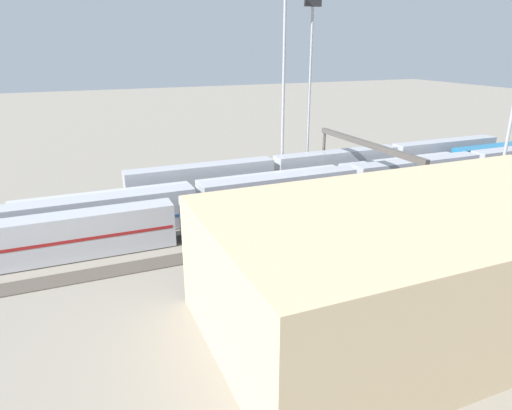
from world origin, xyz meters
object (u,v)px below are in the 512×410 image
object	(u,v)px
maintenance_shed	(436,258)
train_on_track_0	(337,165)
train_on_track_2	(281,193)
train_on_track_3	(270,207)
light_mast_2	(284,63)
light_mast_0	(310,70)
train_on_track_1	(263,187)
signal_gantry	(367,151)

from	to	relation	value
maintenance_shed	train_on_track_0	bearing A→B (deg)	-110.98
train_on_track_2	train_on_track_3	size ratio (longest dim) A/B	1.00
train_on_track_3	light_mast_2	world-z (taller)	light_mast_2
train_on_track_0	maintenance_shed	bearing A→B (deg)	69.02
train_on_track_2	train_on_track_0	world-z (taller)	same
light_mast_0	train_on_track_1	bearing A→B (deg)	34.78
train_on_track_0	maintenance_shed	size ratio (longest dim) A/B	1.83
train_on_track_3	signal_gantry	xyz separation A→B (m)	(-17.97, -5.00, 4.81)
train_on_track_2	train_on_track_1	world-z (taller)	train_on_track_2
train_on_track_2	signal_gantry	xyz separation A→B (m)	(-14.08, 0.00, 4.83)
train_on_track_0	train_on_track_1	xyz separation A→B (m)	(16.08, 5.00, -0.54)
train_on_track_0	train_on_track_2	bearing A→B (deg)	32.67
light_mast_0	maintenance_shed	bearing A→B (deg)	75.70
train_on_track_1	maintenance_shed	xyz separation A→B (m)	(-1.34, 33.45, 3.05)
train_on_track_1	train_on_track_3	world-z (taller)	train_on_track_3
light_mast_0	light_mast_2	bearing A→B (deg)	12.57
train_on_track_1	light_mast_2	xyz separation A→B (m)	(-6.55, -7.11, 17.46)
train_on_track_2	maintenance_shed	distance (m)	28.58
light_mast_0	maintenance_shed	size ratio (longest dim) A/B	0.75
train_on_track_2	train_on_track_3	world-z (taller)	same
light_mast_0	light_mast_2	world-z (taller)	light_mast_2
train_on_track_0	signal_gantry	size ratio (longest dim) A/B	2.86
light_mast_0	signal_gantry	world-z (taller)	light_mast_0
train_on_track_2	light_mast_2	bearing A→B (deg)	-116.60
train_on_track_0	light_mast_0	bearing A→B (deg)	-39.10
train_on_track_1	maintenance_shed	world-z (taller)	maintenance_shed
train_on_track_0	signal_gantry	world-z (taller)	signal_gantry
light_mast_0	train_on_track_3	bearing A→B (deg)	49.97
signal_gantry	maintenance_shed	distance (m)	31.46
train_on_track_1	light_mast_0	size ratio (longest dim) A/B	3.94
signal_gantry	light_mast_2	bearing A→B (deg)	-56.53
train_on_track_0	light_mast_0	xyz separation A→B (m)	(4.09, -3.33, 15.76)
signal_gantry	train_on_track_1	bearing A→B (deg)	-18.95
light_mast_0	light_mast_2	distance (m)	5.69
train_on_track_2	train_on_track_3	distance (m)	6.34
train_on_track_2	signal_gantry	size ratio (longest dim) A/B	4.79
train_on_track_3	maintenance_shed	size ratio (longest dim) A/B	3.07
light_mast_2	signal_gantry	xyz separation A→B (m)	(-8.01, 12.11, -12.11)
signal_gantry	maintenance_shed	world-z (taller)	maintenance_shed
train_on_track_0	signal_gantry	distance (m)	11.20
train_on_track_0	train_on_track_1	distance (m)	16.85
train_on_track_3	signal_gantry	size ratio (longest dim) A/B	4.79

